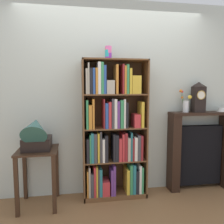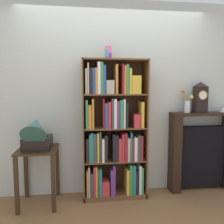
# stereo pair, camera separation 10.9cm
# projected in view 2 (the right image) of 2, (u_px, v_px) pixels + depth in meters

# --- Properties ---
(ground_plane) EXTENTS (7.66, 6.40, 0.02)m
(ground_plane) POSITION_uv_depth(u_px,v_px,m) (116.00, 201.00, 2.92)
(ground_plane) COLOR brown
(wall_back) EXTENTS (4.66, 0.08, 2.62)m
(wall_back) POSITION_uv_depth(u_px,v_px,m) (123.00, 99.00, 3.11)
(wall_back) COLOR beige
(wall_back) RESTS_ON ground
(bookshelf) EXTENTS (0.84, 0.30, 1.82)m
(bookshelf) POSITION_uv_depth(u_px,v_px,m) (113.00, 135.00, 2.94)
(bookshelf) COLOR brown
(bookshelf) RESTS_ON ground
(cup_stack) EXTENTS (0.08, 0.08, 0.16)m
(cup_stack) POSITION_uv_depth(u_px,v_px,m) (108.00, 53.00, 2.83)
(cup_stack) COLOR purple
(cup_stack) RESTS_ON bookshelf
(side_table_left) EXTENTS (0.48, 0.49, 0.72)m
(side_table_left) POSITION_uv_depth(u_px,v_px,m) (38.00, 164.00, 2.78)
(side_table_left) COLOR #382316
(side_table_left) RESTS_ON ground
(gramophone) EXTENTS (0.33, 0.45, 0.49)m
(gramophone) POSITION_uv_depth(u_px,v_px,m) (36.00, 133.00, 2.67)
(gramophone) COLOR black
(gramophone) RESTS_ON side_table_left
(fireplace_mantel) EXTENTS (0.93, 0.23, 1.12)m
(fireplace_mantel) POSITION_uv_depth(u_px,v_px,m) (201.00, 152.00, 3.20)
(fireplace_mantel) COLOR black
(fireplace_mantel) RESTS_ON ground
(mantel_clock) EXTENTS (0.17, 0.14, 0.42)m
(mantel_clock) POSITION_uv_depth(u_px,v_px,m) (200.00, 97.00, 3.09)
(mantel_clock) COLOR black
(mantel_clock) RESTS_ON fireplace_mantel
(flower_vase) EXTENTS (0.17, 0.12, 0.32)m
(flower_vase) POSITION_uv_depth(u_px,v_px,m) (187.00, 104.00, 3.08)
(flower_vase) COLOR silver
(flower_vase) RESTS_ON fireplace_mantel
(teacup_with_saucer) EXTENTS (0.14, 0.14, 0.05)m
(teacup_with_saucer) POSITION_uv_depth(u_px,v_px,m) (224.00, 110.00, 3.16)
(teacup_with_saucer) COLOR white
(teacup_with_saucer) RESTS_ON fireplace_mantel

